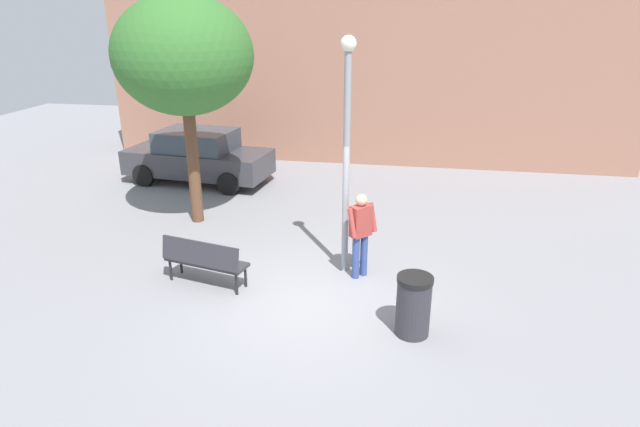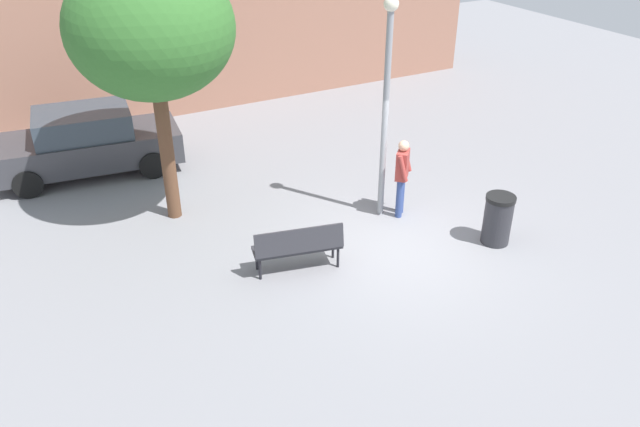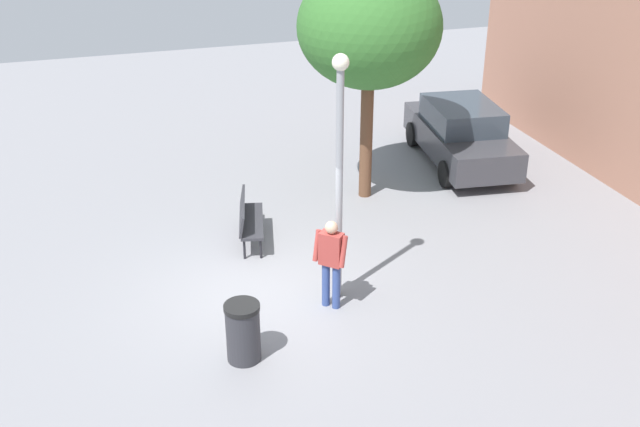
{
  "view_description": "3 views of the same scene",
  "coord_description": "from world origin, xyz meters",
  "px_view_note": "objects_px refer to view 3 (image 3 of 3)",
  "views": [
    {
      "loc": [
        1.61,
        -8.08,
        4.84
      ],
      "look_at": [
        -0.02,
        1.14,
        1.22
      ],
      "focal_mm": 29.89,
      "sensor_mm": 36.0,
      "label": 1
    },
    {
      "loc": [
        -6.13,
        -8.27,
        6.53
      ],
      "look_at": [
        -1.47,
        0.42,
        0.94
      ],
      "focal_mm": 35.25,
      "sensor_mm": 36.0,
      "label": 2
    },
    {
      "loc": [
        11.59,
        -2.53,
        7.48
      ],
      "look_at": [
        -0.04,
        1.12,
        1.43
      ],
      "focal_mm": 43.07,
      "sensor_mm": 36.0,
      "label": 3
    }
  ],
  "objects_px": {
    "lamppost": "(339,160)",
    "park_bench": "(248,217)",
    "parked_car_charcoal": "(461,134)",
    "person_by_lamppost": "(331,258)",
    "trash_bin": "(243,332)",
    "plaza_tree": "(369,28)"
  },
  "relations": [
    {
      "from": "lamppost",
      "to": "parked_car_charcoal",
      "type": "distance_m",
      "value": 7.24
    },
    {
      "from": "person_by_lamppost",
      "to": "lamppost",
      "type": "bearing_deg",
      "value": 143.53
    },
    {
      "from": "person_by_lamppost",
      "to": "trash_bin",
      "type": "height_order",
      "value": "person_by_lamppost"
    },
    {
      "from": "plaza_tree",
      "to": "trash_bin",
      "type": "relative_size",
      "value": 5.16
    },
    {
      "from": "lamppost",
      "to": "person_by_lamppost",
      "type": "height_order",
      "value": "lamppost"
    },
    {
      "from": "lamppost",
      "to": "person_by_lamppost",
      "type": "xyz_separation_m",
      "value": [
        0.33,
        -0.24,
        -1.67
      ]
    },
    {
      "from": "parked_car_charcoal",
      "to": "trash_bin",
      "type": "relative_size",
      "value": 4.36
    },
    {
      "from": "park_bench",
      "to": "parked_car_charcoal",
      "type": "bearing_deg",
      "value": 112.79
    },
    {
      "from": "lamppost",
      "to": "parked_car_charcoal",
      "type": "relative_size",
      "value": 1.01
    },
    {
      "from": "person_by_lamppost",
      "to": "parked_car_charcoal",
      "type": "relative_size",
      "value": 0.38
    },
    {
      "from": "lamppost",
      "to": "park_bench",
      "type": "xyz_separation_m",
      "value": [
        -2.47,
        -1.09,
        -2.09
      ]
    },
    {
      "from": "lamppost",
      "to": "park_bench",
      "type": "distance_m",
      "value": 3.41
    },
    {
      "from": "park_bench",
      "to": "trash_bin",
      "type": "relative_size",
      "value": 1.66
    },
    {
      "from": "parked_car_charcoal",
      "to": "park_bench",
      "type": "bearing_deg",
      "value": -67.21
    },
    {
      "from": "park_bench",
      "to": "parked_car_charcoal",
      "type": "relative_size",
      "value": 0.38
    },
    {
      "from": "park_bench",
      "to": "plaza_tree",
      "type": "distance_m",
      "value": 4.7
    },
    {
      "from": "lamppost",
      "to": "person_by_lamppost",
      "type": "bearing_deg",
      "value": -36.47
    },
    {
      "from": "lamppost",
      "to": "trash_bin",
      "type": "distance_m",
      "value": 3.23
    },
    {
      "from": "lamppost",
      "to": "parked_car_charcoal",
      "type": "xyz_separation_m",
      "value": [
        -4.99,
        4.9,
        -1.86
      ]
    },
    {
      "from": "person_by_lamppost",
      "to": "plaza_tree",
      "type": "relative_size",
      "value": 0.32
    },
    {
      "from": "person_by_lamppost",
      "to": "trash_bin",
      "type": "xyz_separation_m",
      "value": [
        1.02,
        -1.78,
        -0.46
      ]
    },
    {
      "from": "trash_bin",
      "to": "plaza_tree",
      "type": "bearing_deg",
      "value": 142.62
    }
  ]
}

